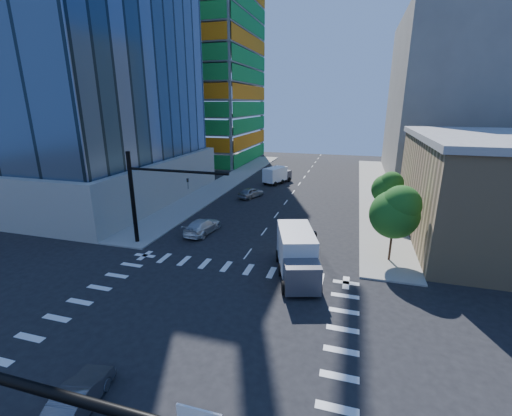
% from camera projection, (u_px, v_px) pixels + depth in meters
% --- Properties ---
extents(ground, '(160.00, 160.00, 0.00)m').
position_uv_depth(ground, '(189.00, 333.00, 20.84)').
color(ground, black).
rests_on(ground, ground).
extents(road_markings, '(20.00, 20.00, 0.01)m').
position_uv_depth(road_markings, '(189.00, 333.00, 20.84)').
color(road_markings, silver).
rests_on(road_markings, ground).
extents(sidewalk_ne, '(5.00, 60.00, 0.15)m').
position_uv_depth(sidewalk_ne, '(376.00, 191.00, 54.25)').
color(sidewalk_ne, gray).
rests_on(sidewalk_ne, ground).
extents(sidewalk_nw, '(5.00, 60.00, 0.15)m').
position_uv_depth(sidewalk_nw, '(228.00, 182.00, 60.87)').
color(sidewalk_nw, gray).
rests_on(sidewalk_nw, ground).
extents(construction_building, '(25.16, 34.50, 70.60)m').
position_uv_depth(construction_building, '(198.00, 52.00, 77.76)').
color(construction_building, slate).
rests_on(construction_building, ground).
extents(bg_building_ne, '(24.00, 30.00, 28.00)m').
position_uv_depth(bg_building_ne, '(467.00, 100.00, 60.10)').
color(bg_building_ne, slate).
rests_on(bg_building_ne, ground).
extents(signal_mast_nw, '(10.20, 0.40, 9.00)m').
position_uv_depth(signal_mast_nw, '(145.00, 191.00, 32.44)').
color(signal_mast_nw, black).
rests_on(signal_mast_nw, sidewalk_nw).
extents(tree_south, '(4.16, 4.16, 6.82)m').
position_uv_depth(tree_south, '(397.00, 211.00, 28.89)').
color(tree_south, '#382316').
rests_on(tree_south, sidewalk_ne).
extents(tree_north, '(3.54, 3.52, 5.78)m').
position_uv_depth(tree_north, '(388.00, 187.00, 40.04)').
color(tree_north, '#382316').
rests_on(tree_north, sidewalk_ne).
extents(car_nb_far, '(2.77, 5.17, 1.38)m').
position_uv_depth(car_nb_far, '(301.00, 240.00, 33.25)').
color(car_nb_far, black).
rests_on(car_nb_far, ground).
extents(car_sb_near, '(2.71, 5.56, 1.56)m').
position_uv_depth(car_sb_near, '(203.00, 226.00, 36.76)').
color(car_sb_near, white).
rests_on(car_sb_near, ground).
extents(car_sb_mid, '(3.36, 4.86, 1.54)m').
position_uv_depth(car_sb_mid, '(251.00, 193.00, 50.64)').
color(car_sb_mid, '#989A9F').
rests_on(car_sb_mid, ground).
extents(car_sb_cross, '(2.20, 4.37, 1.38)m').
position_uv_depth(car_sb_cross, '(78.00, 398.00, 15.44)').
color(car_sb_cross, '#505055').
rests_on(car_sb_cross, ground).
extents(box_truck_near, '(4.77, 7.36, 3.57)m').
position_uv_depth(box_truck_near, '(297.00, 259.00, 27.18)').
color(box_truck_near, black).
rests_on(box_truck_near, ground).
extents(box_truck_far, '(4.21, 5.93, 2.86)m').
position_uv_depth(box_truck_far, '(278.00, 176.00, 59.70)').
color(box_truck_far, black).
rests_on(box_truck_far, ground).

